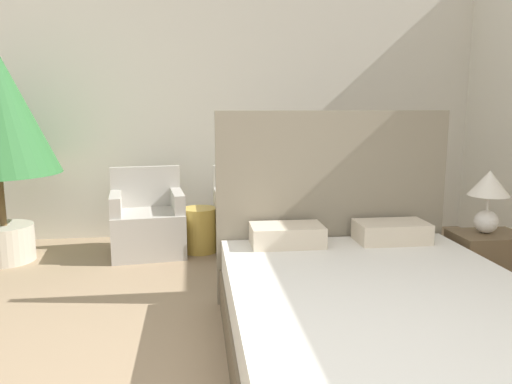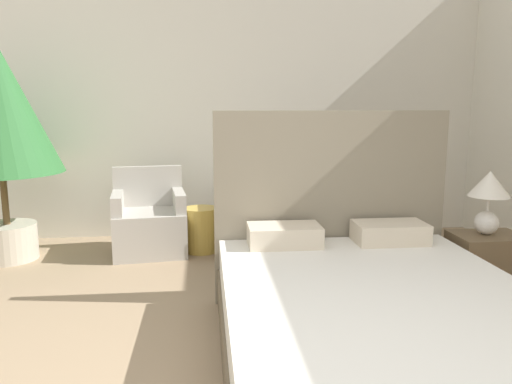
# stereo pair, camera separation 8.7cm
# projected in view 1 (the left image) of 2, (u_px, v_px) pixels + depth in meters

# --- Properties ---
(wall_back) EXTENTS (10.00, 0.06, 2.90)m
(wall_back) POSITION_uv_depth(u_px,v_px,m) (226.00, 102.00, 5.38)
(wall_back) COLOR silver
(wall_back) RESTS_ON ground_plane
(bed) EXTENTS (1.68, 2.05, 1.39)m
(bed) POSITION_uv_depth(u_px,v_px,m) (375.00, 312.00, 2.79)
(bed) COLOR brown
(bed) RESTS_ON ground_plane
(armchair_near_window_left) EXTENTS (0.74, 0.67, 0.82)m
(armchair_near_window_left) POSITION_uv_depth(u_px,v_px,m) (148.00, 226.00, 4.80)
(armchair_near_window_left) COLOR #B7B2A8
(armchair_near_window_left) RESTS_ON ground_plane
(armchair_near_window_right) EXTENTS (0.69, 0.61, 0.82)m
(armchair_near_window_right) POSITION_uv_depth(u_px,v_px,m) (250.00, 223.00, 4.92)
(armchair_near_window_right) COLOR #B7B2A8
(armchair_near_window_right) RESTS_ON ground_plane
(nightstand) EXTENTS (0.49, 0.36, 0.51)m
(nightstand) POSITION_uv_depth(u_px,v_px,m) (486.00, 267.00, 3.65)
(nightstand) COLOR brown
(nightstand) RESTS_ON ground_plane
(table_lamp) EXTENTS (0.29, 0.29, 0.46)m
(table_lamp) POSITION_uv_depth(u_px,v_px,m) (489.00, 192.00, 3.56)
(table_lamp) COLOR white
(table_lamp) RESTS_ON nightstand
(side_table) EXTENTS (0.33, 0.33, 0.44)m
(side_table) POSITION_uv_depth(u_px,v_px,m) (200.00, 230.00, 4.88)
(side_table) COLOR gold
(side_table) RESTS_ON ground_plane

